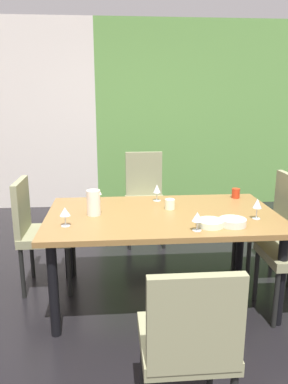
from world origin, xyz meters
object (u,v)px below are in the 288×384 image
Objects in this scene: serving_bowl_left at (233,222)px; dining_table at (162,222)px; chair_right_far at (272,221)px; wine_glass_right at (157,189)px; chair_head_near at (189,340)px; wine_glass_east at (65,212)px; serving_bowl_near_window at (210,223)px; cup_near_shelf at (170,204)px; pitcher_rear at (94,202)px; cup_south at (236,193)px; wine_glass_front at (257,204)px; chair_head_far at (145,193)px; chair_left_far at (38,228)px; wine_glass_corner at (197,217)px.

dining_table is at bearing 145.17° from serving_bowl_left.
wine_glass_right is (-1.03, 0.08, 0.29)m from chair_right_far.
chair_head_near is 1.30m from wine_glass_east.
chair_head_near reaches higher than serving_bowl_near_window.
dining_table is at bearing -123.80° from cup_near_shelf.
wine_glass_right is 0.74× the size of pitcher_rear.
dining_table is 0.83m from cup_south.
wine_glass_front is at bearing -15.48° from dining_table.
chair_head_far is at bearing 68.75° from pitcher_rear.
wine_glass_right reaches higher than cup_near_shelf.
wine_glass_east is at bearing 30.39° from chair_left_far.
chair_left_far is 4.84× the size of pitcher_rear.
wine_glass_front is 0.69m from cup_near_shelf.
wine_glass_east is 0.72× the size of serving_bowl_left.
chair_head_far is at bearing 65.72° from wine_glass_east.
serving_bowl_left is at bearing -4.11° from wine_glass_east.
chair_head_far is at bearing 129.46° from cup_south.
chair_right_far is 0.86m from serving_bowl_left.
wine_glass_right is 0.75× the size of serving_bowl_near_window.
wine_glass_right reaches higher than serving_bowl_left.
pitcher_rear is (-0.53, -0.36, -0.00)m from wine_glass_right.
chair_head_far is at bearing 94.99° from cup_near_shelf.
chair_head_far is 5.27× the size of serving_bowl_left.
cup_south is (0.75, -0.91, 0.22)m from chair_head_far.
chair_left_far is 7.22× the size of wine_glass_corner.
chair_right_far is at bearing 10.23° from cup_near_shelf.
serving_bowl_left is at bearing 16.63° from wine_glass_corner.
chair_right_far is at bearing -4.54° from wine_glass_right.
chair_right_far is 1.08m from wine_glass_right.
cup_south is at bearing 2.47° from wine_glass_right.
wine_glass_front is (0.69, -0.19, 0.19)m from dining_table.
chair_right_far is at bearing 90.00° from chair_left_far.
wine_glass_front is (0.50, 0.21, 0.02)m from wine_glass_corner.
pitcher_rear is at bearing 110.54° from chair_head_near.
pitcher_rear reaches higher than cup_south.
chair_head_far reaches higher than dining_table.
cup_near_shelf is (0.10, -1.20, 0.21)m from chair_head_far.
chair_head_far is at bearing 106.77° from serving_bowl_left.
wine_glass_corner is 1.62× the size of cup_near_shelf.
chair_left_far is at bearing 164.54° from wine_glass_front.
chair_left_far is at bearing 90.00° from chair_right_far.
cup_near_shelf is (0.08, -0.25, -0.06)m from wine_glass_right.
cup_south is (0.72, 0.40, 0.12)m from dining_table.
serving_bowl_near_window is 0.90m from pitcher_rear.
cup_near_shelf is at bearing 56.20° from dining_table.
dining_table is 9.08× the size of pitcher_rear.
wine_glass_front is 0.89m from wine_glass_right.
chair_right_far reaches higher than wine_glass_east.
wine_glass_right is at bearing 141.01° from wine_glass_front.
serving_bowl_left is at bearing -109.71° from cup_south.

